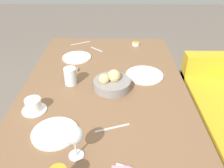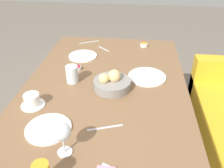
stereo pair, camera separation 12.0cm
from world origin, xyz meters
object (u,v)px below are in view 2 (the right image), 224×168
object	(u,v)px
bread_basket	(112,83)
plate_near_right	(48,129)
fork_silver	(105,128)
coffee_cup	(32,101)
water_tumbler	(72,74)
jam_bowl_berry	(77,68)
spoon_coffee	(104,49)
jam_bowl_honey	(144,45)
plate_near_left	(83,56)
wine_glass	(62,133)
plate_far_center	(147,77)
knife_silver	(89,42)

from	to	relation	value
bread_basket	plate_near_right	size ratio (longest dim) A/B	1.01
fork_silver	coffee_cup	bearing A→B (deg)	-107.76
water_tumbler	jam_bowl_berry	xyz separation A→B (m)	(-0.16, -0.01, -0.04)
water_tumbler	spoon_coffee	xyz separation A→B (m)	(-0.52, 0.12, -0.05)
plate_near_right	jam_bowl_honey	world-z (taller)	jam_bowl_honey
plate_near_right	fork_silver	size ratio (longest dim) A/B	1.31
bread_basket	fork_silver	size ratio (longest dim) A/B	1.32
coffee_cup	spoon_coffee	bearing A→B (deg)	160.69
water_tumbler	fork_silver	xyz separation A→B (m)	(0.40, 0.26, -0.05)
plate_near_left	spoon_coffee	xyz separation A→B (m)	(-0.16, 0.14, -0.00)
jam_bowl_berry	spoon_coffee	world-z (taller)	jam_bowl_berry
wine_glass	jam_bowl_honey	world-z (taller)	wine_glass
water_tumbler	fork_silver	size ratio (longest dim) A/B	0.65
water_tumbler	wine_glass	world-z (taller)	wine_glass
plate_far_center	jam_bowl_honey	bearing A→B (deg)	-177.92
plate_far_center	fork_silver	bearing A→B (deg)	-22.21
plate_near_left	jam_bowl_berry	xyz separation A→B (m)	(0.21, 0.01, 0.01)
water_tumbler	jam_bowl_berry	distance (m)	0.16
jam_bowl_berry	plate_near_right	bearing A→B (deg)	0.35
plate_near_left	plate_far_center	size ratio (longest dim) A/B	0.87
knife_silver	water_tumbler	bearing A→B (deg)	1.87
jam_bowl_berry	fork_silver	size ratio (longest dim) A/B	0.35
plate_near_right	coffee_cup	bearing A→B (deg)	-139.69
fork_silver	knife_silver	distance (m)	1.08
plate_near_right	bread_basket	bearing A→B (deg)	146.41
jam_bowl_berry	fork_silver	world-z (taller)	jam_bowl_berry
plate_near_right	plate_far_center	size ratio (longest dim) A/B	0.89
plate_near_left	water_tumbler	size ratio (longest dim) A/B	1.97
bread_basket	plate_near_left	world-z (taller)	bread_basket
water_tumbler	jam_bowl_honey	xyz separation A→B (m)	(-0.61, 0.45, -0.04)
wine_glass	jam_bowl_honey	bearing A→B (deg)	164.10
water_tumbler	spoon_coffee	world-z (taller)	water_tumbler
wine_glass	coffee_cup	world-z (taller)	wine_glass
wine_glass	plate_near_right	bearing A→B (deg)	-137.82
plate_near_left	plate_near_right	xyz separation A→B (m)	(0.80, 0.01, 0.00)
coffee_cup	knife_silver	size ratio (longest dim) A/B	0.82
plate_far_center	spoon_coffee	size ratio (longest dim) A/B	2.37
bread_basket	jam_bowl_honey	size ratio (longest dim) A/B	3.78
plate_far_center	coffee_cup	size ratio (longest dim) A/B	1.89
knife_silver	coffee_cup	bearing A→B (deg)	-8.16
wine_glass	jam_bowl_berry	world-z (taller)	wine_glass
plate_near_left	plate_far_center	distance (m)	0.54
jam_bowl_honey	fork_silver	xyz separation A→B (m)	(1.01, -0.19, -0.01)
wine_glass	knife_silver	world-z (taller)	wine_glass
plate_near_left	jam_bowl_honey	xyz separation A→B (m)	(-0.25, 0.46, 0.01)
water_tumbler	coffee_cup	distance (m)	0.31
fork_silver	spoon_coffee	size ratio (longest dim) A/B	1.62
plate_near_right	knife_silver	world-z (taller)	plate_near_right
plate_far_center	knife_silver	bearing A→B (deg)	-138.08
plate_near_right	spoon_coffee	xyz separation A→B (m)	(-0.96, 0.13, -0.00)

